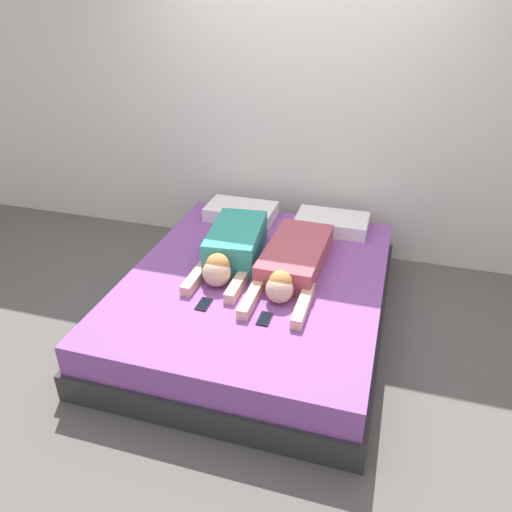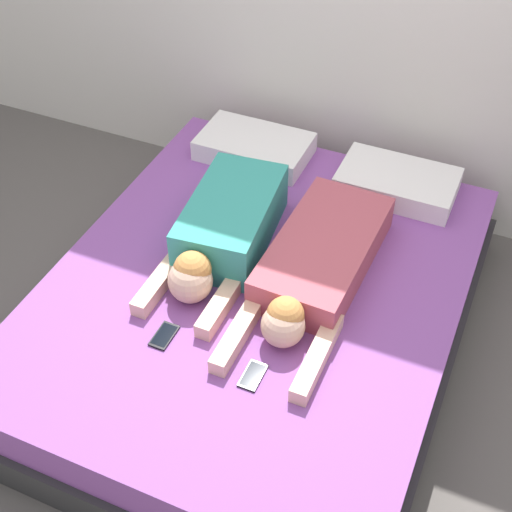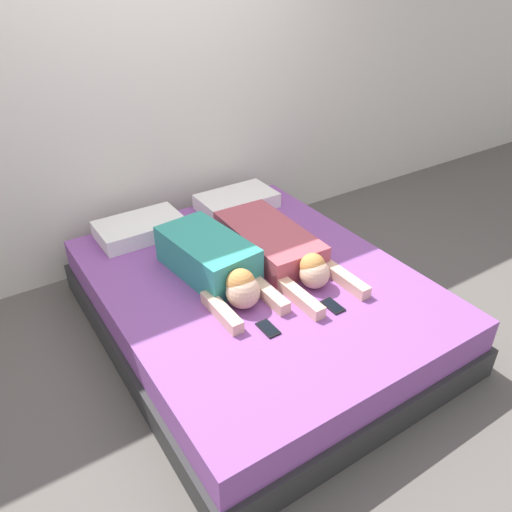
# 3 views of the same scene
# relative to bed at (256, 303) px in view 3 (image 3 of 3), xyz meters

# --- Properties ---
(ground_plane) EXTENTS (12.00, 12.00, 0.00)m
(ground_plane) POSITION_rel_bed_xyz_m (0.00, 0.00, -0.19)
(ground_plane) COLOR #5B5651
(wall_back) EXTENTS (12.00, 0.06, 2.60)m
(wall_back) POSITION_rel_bed_xyz_m (0.00, 1.25, 1.11)
(wall_back) COLOR silver
(wall_back) RESTS_ON ground_plane
(bed) EXTENTS (1.80, 2.21, 0.39)m
(bed) POSITION_rel_bed_xyz_m (0.00, 0.00, 0.00)
(bed) COLOR #2D2D2D
(bed) RESTS_ON ground_plane
(pillow_head_left) EXTENTS (0.58, 0.35, 0.11)m
(pillow_head_left) POSITION_rel_bed_xyz_m (-0.39, 0.87, 0.25)
(pillow_head_left) COLOR white
(pillow_head_left) RESTS_ON bed
(pillow_head_right) EXTENTS (0.58, 0.35, 0.11)m
(pillow_head_right) POSITION_rel_bed_xyz_m (0.39, 0.87, 0.25)
(pillow_head_right) COLOR white
(pillow_head_right) RESTS_ON bed
(person_left) EXTENTS (0.42, 0.95, 0.24)m
(person_left) POSITION_rel_bed_xyz_m (-0.21, 0.12, 0.31)
(person_left) COLOR teal
(person_left) RESTS_ON bed
(person_right) EXTENTS (0.41, 1.15, 0.21)m
(person_right) POSITION_rel_bed_xyz_m (0.23, 0.11, 0.28)
(person_right) COLOR #B24C59
(person_right) RESTS_ON bed
(cell_phone_left) EXTENTS (0.07, 0.14, 0.01)m
(cell_phone_left) POSITION_rel_bed_xyz_m (-0.21, -0.44, 0.20)
(cell_phone_left) COLOR black
(cell_phone_left) RESTS_ON bed
(cell_phone_right) EXTENTS (0.07, 0.14, 0.01)m
(cell_phone_right) POSITION_rel_bed_xyz_m (0.20, -0.48, 0.20)
(cell_phone_right) COLOR black
(cell_phone_right) RESTS_ON bed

